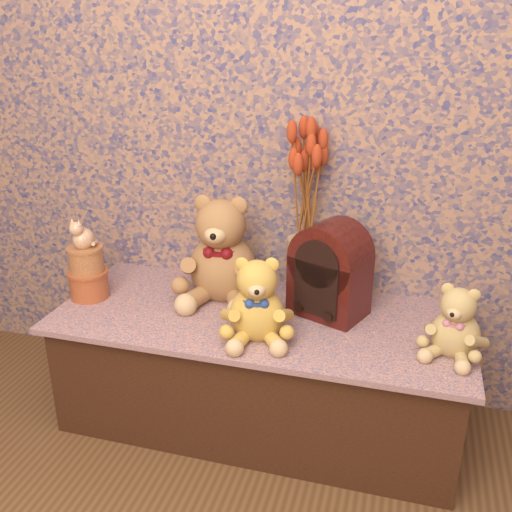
{
  "coord_description": "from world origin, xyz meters",
  "views": [
    {
      "loc": [
        0.46,
        -0.47,
        1.35
      ],
      "look_at": [
        0.0,
        1.16,
        0.67
      ],
      "focal_mm": 39.69,
      "sensor_mm": 36.0,
      "label": 1
    }
  ],
  "objects_px": {
    "teddy_large": "(222,243)",
    "ceramic_vase": "(305,267)",
    "teddy_small": "(458,317)",
    "cat_figurine": "(83,232)",
    "biscuit_tin_lower": "(89,284)",
    "cathedral_radio": "(330,269)",
    "teddy_medium": "(257,294)"
  },
  "relations": [
    {
      "from": "teddy_small",
      "to": "biscuit_tin_lower",
      "type": "height_order",
      "value": "teddy_small"
    },
    {
      "from": "cathedral_radio",
      "to": "cat_figurine",
      "type": "height_order",
      "value": "cathedral_radio"
    },
    {
      "from": "biscuit_tin_lower",
      "to": "teddy_small",
      "type": "bearing_deg",
      "value": -1.99
    },
    {
      "from": "cathedral_radio",
      "to": "biscuit_tin_lower",
      "type": "height_order",
      "value": "cathedral_radio"
    },
    {
      "from": "teddy_large",
      "to": "teddy_small",
      "type": "relative_size",
      "value": 1.7
    },
    {
      "from": "cathedral_radio",
      "to": "biscuit_tin_lower",
      "type": "relative_size",
      "value": 2.4
    },
    {
      "from": "ceramic_vase",
      "to": "biscuit_tin_lower",
      "type": "height_order",
      "value": "ceramic_vase"
    },
    {
      "from": "teddy_small",
      "to": "cat_figurine",
      "type": "distance_m",
      "value": 1.28
    },
    {
      "from": "teddy_small",
      "to": "biscuit_tin_lower",
      "type": "xyz_separation_m",
      "value": [
        -1.28,
        0.04,
        -0.07
      ]
    },
    {
      "from": "teddy_small",
      "to": "cathedral_radio",
      "type": "height_order",
      "value": "cathedral_radio"
    },
    {
      "from": "teddy_small",
      "to": "biscuit_tin_lower",
      "type": "relative_size",
      "value": 1.75
    },
    {
      "from": "cat_figurine",
      "to": "cathedral_radio",
      "type": "bearing_deg",
      "value": 18.87
    },
    {
      "from": "biscuit_tin_lower",
      "to": "cathedral_radio",
      "type": "bearing_deg",
      "value": 7.42
    },
    {
      "from": "teddy_medium",
      "to": "cat_figurine",
      "type": "distance_m",
      "value": 0.69
    },
    {
      "from": "teddy_medium",
      "to": "cathedral_radio",
      "type": "bearing_deg",
      "value": 32.94
    },
    {
      "from": "teddy_large",
      "to": "ceramic_vase",
      "type": "bearing_deg",
      "value": 12.17
    },
    {
      "from": "teddy_small",
      "to": "ceramic_vase",
      "type": "distance_m",
      "value": 0.59
    },
    {
      "from": "teddy_medium",
      "to": "biscuit_tin_lower",
      "type": "relative_size",
      "value": 2.11
    },
    {
      "from": "ceramic_vase",
      "to": "cat_figurine",
      "type": "relative_size",
      "value": 1.89
    },
    {
      "from": "teddy_large",
      "to": "cathedral_radio",
      "type": "bearing_deg",
      "value": -10.43
    },
    {
      "from": "teddy_large",
      "to": "ceramic_vase",
      "type": "xyz_separation_m",
      "value": [
        0.29,
        0.09,
        -0.1
      ]
    },
    {
      "from": "teddy_medium",
      "to": "cathedral_radio",
      "type": "relative_size",
      "value": 0.88
    },
    {
      "from": "teddy_medium",
      "to": "teddy_large",
      "type": "bearing_deg",
      "value": 113.28
    },
    {
      "from": "teddy_large",
      "to": "biscuit_tin_lower",
      "type": "xyz_separation_m",
      "value": [
        -0.47,
        -0.15,
        -0.16
      ]
    },
    {
      "from": "ceramic_vase",
      "to": "cat_figurine",
      "type": "distance_m",
      "value": 0.81
    },
    {
      "from": "teddy_small",
      "to": "biscuit_tin_lower",
      "type": "distance_m",
      "value": 1.28
    },
    {
      "from": "teddy_small",
      "to": "cathedral_radio",
      "type": "distance_m",
      "value": 0.44
    },
    {
      "from": "teddy_large",
      "to": "cat_figurine",
      "type": "xyz_separation_m",
      "value": [
        -0.47,
        -0.15,
        0.05
      ]
    },
    {
      "from": "cathedral_radio",
      "to": "cat_figurine",
      "type": "distance_m",
      "value": 0.88
    },
    {
      "from": "ceramic_vase",
      "to": "cathedral_radio",
      "type": "bearing_deg",
      "value": -48.46
    },
    {
      "from": "cathedral_radio",
      "to": "ceramic_vase",
      "type": "xyz_separation_m",
      "value": [
        -0.11,
        0.13,
        -0.06
      ]
    },
    {
      "from": "cat_figurine",
      "to": "biscuit_tin_lower",
      "type": "bearing_deg",
      "value": 0.0
    }
  ]
}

